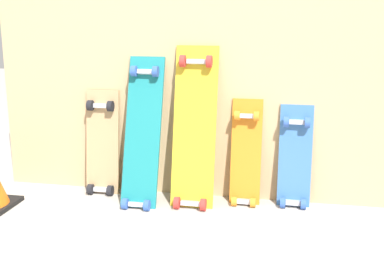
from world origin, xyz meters
name	(u,v)px	position (x,y,z in m)	size (l,w,h in m)	color
ground_plane	(194,197)	(0.00, 0.00, 0.00)	(12.00, 12.00, 0.00)	#B2AAA0
plywood_wall_panel	(197,65)	(0.00, 0.07, 0.75)	(2.33, 0.04, 1.50)	tan
skateboard_natural	(102,147)	(-0.54, 0.00, 0.27)	(0.20, 0.15, 0.67)	tan
skateboard_teal	(142,138)	(-0.27, -0.10, 0.36)	(0.20, 0.32, 0.87)	#197A7F
skateboard_yellow	(194,133)	(0.01, -0.06, 0.40)	(0.23, 0.26, 0.93)	gold
skateboard_orange	(246,158)	(0.29, -0.01, 0.25)	(0.17, 0.16, 0.65)	orange
skateboard_blue	(295,162)	(0.55, 0.00, 0.24)	(0.18, 0.14, 0.62)	#386BAD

